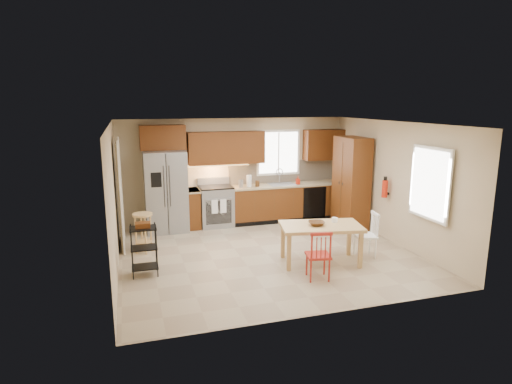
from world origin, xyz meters
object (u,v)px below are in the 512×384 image
object	(u,v)px
pantry	(351,183)
dining_table	(320,244)
soap_bottle	(298,180)
table_bowl	(316,226)
chair_red	(318,254)
chair_white	(365,235)
table_jar	(335,221)
bar_stool	(143,233)
fire_extinguisher	(385,189)
utility_cart	(144,250)
range_stove	(216,207)
refrigerator	(166,191)

from	to	relation	value
pantry	dining_table	size ratio (longest dim) A/B	1.46
soap_bottle	table_bowl	bearing A→B (deg)	-105.69
chair_red	chair_white	distance (m)	1.48
dining_table	table_bowl	world-z (taller)	table_bowl
pantry	chair_white	world-z (taller)	pantry
table_jar	bar_stool	world-z (taller)	table_jar
fire_extinguisher	chair_white	xyz separation A→B (m)	(-0.90, -0.80, -0.68)
utility_cart	table_bowl	bearing A→B (deg)	-5.73
utility_cart	chair_red	bearing A→B (deg)	-19.15
soap_bottle	utility_cart	distance (m)	4.55
dining_table	table_bowl	bearing A→B (deg)	-168.99
range_stove	utility_cart	distance (m)	3.09
refrigerator	chair_white	xyz separation A→B (m)	(3.43, -2.78, -0.49)
chair_white	fire_extinguisher	bearing A→B (deg)	-37.22
refrigerator	bar_stool	xyz separation A→B (m)	(-0.57, -1.34, -0.52)
pantry	bar_stool	world-z (taller)	pantry
chair_red	bar_stool	world-z (taller)	chair_red
bar_stool	dining_table	bearing A→B (deg)	-37.75
pantry	bar_stool	xyz separation A→B (m)	(-4.70, -0.41, -0.66)
range_stove	pantry	bearing A→B (deg)	-18.29
refrigerator	range_stove	distance (m)	1.24
table_jar	utility_cart	size ratio (longest dim) A/B	0.13
refrigerator	fire_extinguisher	distance (m)	4.76
chair_white	bar_stool	size ratio (longest dim) A/B	1.08
chair_white	soap_bottle	bearing A→B (deg)	16.25
fire_extinguisher	dining_table	bearing A→B (deg)	-155.25
chair_red	table_bowl	world-z (taller)	chair_red
refrigerator	pantry	size ratio (longest dim) A/B	0.87
chair_white	chair_red	bearing A→B (deg)	129.31
chair_white	range_stove	bearing A→B (deg)	49.83
soap_bottle	table_jar	size ratio (longest dim) A/B	1.69
range_stove	utility_cart	bearing A→B (deg)	-124.54
range_stove	fire_extinguisher	distance (m)	3.83
fire_extinguisher	utility_cart	size ratio (longest dim) A/B	0.41
dining_table	utility_cart	world-z (taller)	utility_cart
dining_table	chair_white	bearing A→B (deg)	14.02
refrigerator	utility_cart	distance (m)	2.60
refrigerator	dining_table	bearing A→B (deg)	-48.71
range_stove	utility_cart	world-z (taller)	range_stove
refrigerator	table_jar	bearing A→B (deg)	-44.38
range_stove	table_jar	world-z (taller)	range_stove
bar_stool	refrigerator	bearing A→B (deg)	55.21
pantry	table_bowl	world-z (taller)	pantry
range_stove	chair_white	xyz separation A→B (m)	(2.28, -2.84, -0.04)
fire_extinguisher	pantry	bearing A→B (deg)	100.78
table_bowl	utility_cart	world-z (taller)	utility_cart
refrigerator	utility_cart	world-z (taller)	refrigerator
soap_bottle	fire_extinguisher	xyz separation A→B (m)	(1.15, -1.95, 0.10)
range_stove	table_bowl	world-z (taller)	range_stove
refrigerator	chair_red	xyz separation A→B (m)	(2.13, -3.48, -0.49)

